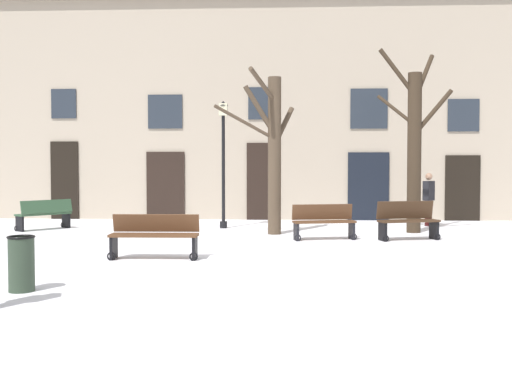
{
  "coord_description": "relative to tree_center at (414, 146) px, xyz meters",
  "views": [
    {
      "loc": [
        0.69,
        -11.37,
        1.81
      ],
      "look_at": [
        0.0,
        1.9,
        1.26
      ],
      "focal_mm": 42.85,
      "sensor_mm": 36.0,
      "label": 1
    }
  ],
  "objects": [
    {
      "name": "bench_near_center_tree",
      "position": [
        -2.58,
        -1.8,
        -1.94
      ],
      "size": [
        1.62,
        0.77,
        0.88
      ],
      "rotation": [
        0.0,
        0.0,
        0.23
      ],
      "color": "#51331E",
      "rests_on": "ground"
    },
    {
      "name": "building_facade",
      "position": [
        -4.17,
        4.05,
        1.59
      ],
      "size": [
        21.42,
        0.6,
        7.91
      ],
      "color": "tan",
      "rests_on": "ground"
    },
    {
      "name": "streetlamp",
      "position": [
        -5.38,
        0.93,
        -0.11
      ],
      "size": [
        0.3,
        0.3,
        3.75
      ],
      "color": "black",
      "rests_on": "ground"
    },
    {
      "name": "person_strolling",
      "position": [
        0.85,
        1.97,
        -1.5
      ],
      "size": [
        0.41,
        0.43,
        1.63
      ],
      "rotation": [
        0.0,
        0.0,
        4.02
      ],
      "color": "#350F0F",
      "rests_on": "ground"
    },
    {
      "name": "bench_by_litter_bin",
      "position": [
        -0.5,
        -1.74,
        -1.91
      ],
      "size": [
        1.59,
        0.88,
        0.96
      ],
      "rotation": [
        0.0,
        0.0,
        0.28
      ],
      "color": "#3D2819",
      "rests_on": "ground"
    },
    {
      "name": "litter_bin",
      "position": [
        -7.34,
        -8.39,
        -1.99
      ],
      "size": [
        0.4,
        0.4,
        0.81
      ],
      "color": "#2D3D2D",
      "rests_on": "ground"
    },
    {
      "name": "bench_back_to_back_left",
      "position": [
        -10.48,
        0.18,
        -1.95
      ],
      "size": [
        1.35,
        1.51,
        0.87
      ],
      "rotation": [
        0.0,
        0.0,
        4.03
      ],
      "color": "#2D4C33",
      "rests_on": "ground"
    },
    {
      "name": "bench_facing_shops",
      "position": [
        -6.1,
        -5.16,
        -1.94
      ],
      "size": [
        1.77,
        0.55,
        0.88
      ],
      "rotation": [
        0.0,
        0.0,
        0.02
      ],
      "color": "#51331E",
      "rests_on": "ground"
    },
    {
      "name": "tree_center",
      "position": [
        0.0,
        0.0,
        0.0
      ],
      "size": [
        2.13,
        1.16,
        5.05
      ],
      "color": "#382B1E",
      "rests_on": "ground"
    },
    {
      "name": "tree_near_facade",
      "position": [
        -3.87,
        -0.63,
        -0.12
      ],
      "size": [
        2.12,
        2.13,
        4.32
      ],
      "color": "#4C3D2D",
      "rests_on": "ground"
    },
    {
      "name": "ground_plane",
      "position": [
        -4.17,
        -5.64,
        -2.4
      ],
      "size": [
        34.28,
        34.28,
        0.0
      ],
      "primitive_type": "plane",
      "color": "white"
    }
  ]
}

